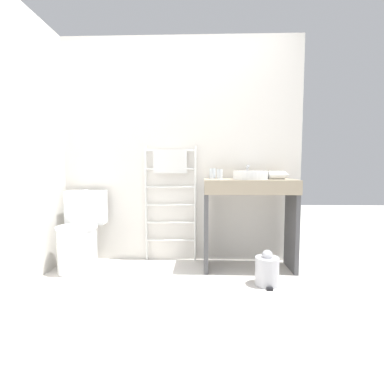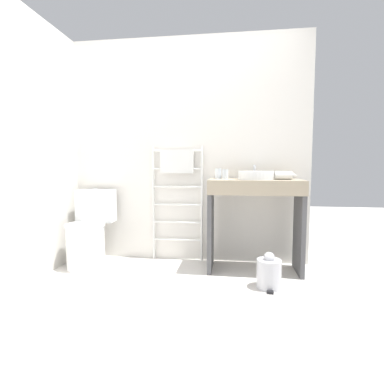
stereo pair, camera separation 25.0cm
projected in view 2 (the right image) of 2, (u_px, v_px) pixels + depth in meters
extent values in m
plane|color=silver|center=(149.00, 323.00, 1.97)|extent=(12.00, 12.00, 0.00)
cube|color=silver|center=(184.00, 151.00, 3.27)|extent=(2.66, 0.12, 2.38)
cube|color=silver|center=(32.00, 148.00, 2.71)|extent=(0.12, 2.03, 2.38)
cylinder|color=white|center=(86.00, 247.00, 3.02)|extent=(0.37, 0.37, 0.43)
cylinder|color=white|center=(85.00, 225.00, 3.00)|extent=(0.39, 0.39, 0.02)
cube|color=white|center=(96.00, 206.00, 3.24)|extent=(0.40, 0.17, 0.35)
cylinder|color=silver|center=(96.00, 189.00, 3.22)|extent=(0.05, 0.05, 0.01)
cylinder|color=white|center=(154.00, 203.00, 3.27)|extent=(0.02, 0.02, 1.24)
cylinder|color=white|center=(202.00, 204.00, 3.20)|extent=(0.02, 0.02, 1.24)
cylinder|color=white|center=(178.00, 240.00, 3.27)|extent=(0.53, 0.02, 0.02)
cylinder|color=white|center=(177.00, 222.00, 3.25)|extent=(0.53, 0.02, 0.02)
cylinder|color=white|center=(177.00, 205.00, 3.24)|extent=(0.53, 0.02, 0.02)
cylinder|color=white|center=(177.00, 187.00, 3.22)|extent=(0.53, 0.02, 0.02)
cylinder|color=white|center=(177.00, 169.00, 3.20)|extent=(0.53, 0.02, 0.02)
cylinder|color=white|center=(177.00, 151.00, 3.19)|extent=(0.53, 0.02, 0.02)
cube|color=silver|center=(177.00, 161.00, 3.17)|extent=(0.36, 0.04, 0.25)
cube|color=gray|center=(255.00, 181.00, 2.88)|extent=(0.89, 0.45, 0.03)
cube|color=gray|center=(257.00, 190.00, 2.67)|extent=(0.89, 0.02, 0.10)
cube|color=#4C4C4F|center=(211.00, 226.00, 2.97)|extent=(0.04, 0.38, 0.86)
cube|color=#4C4C4F|center=(299.00, 228.00, 2.86)|extent=(0.04, 0.38, 0.86)
cylinder|color=white|center=(256.00, 175.00, 2.87)|extent=(0.34, 0.34, 0.08)
cylinder|color=silver|center=(256.00, 171.00, 2.86)|extent=(0.28, 0.28, 0.01)
cylinder|color=silver|center=(254.00, 172.00, 3.06)|extent=(0.02, 0.02, 0.14)
cylinder|color=silver|center=(255.00, 166.00, 3.01)|extent=(0.02, 0.09, 0.02)
cylinder|color=silver|center=(218.00, 174.00, 3.05)|extent=(0.06, 0.06, 0.10)
cylinder|color=silver|center=(225.00, 174.00, 3.01)|extent=(0.06, 0.06, 0.10)
cylinder|color=white|center=(283.00, 176.00, 2.83)|extent=(0.15, 0.08, 0.08)
cone|color=silver|center=(295.00, 176.00, 2.81)|extent=(0.05, 0.07, 0.07)
cube|color=white|center=(278.00, 175.00, 2.92)|extent=(0.05, 0.10, 0.06)
cylinder|color=#B7B7BC|center=(269.00, 274.00, 2.52)|extent=(0.21, 0.21, 0.24)
sphere|color=#B7B7BC|center=(269.00, 258.00, 2.51)|extent=(0.09, 0.09, 0.09)
cube|color=black|center=(270.00, 292.00, 2.41)|extent=(0.05, 0.04, 0.02)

